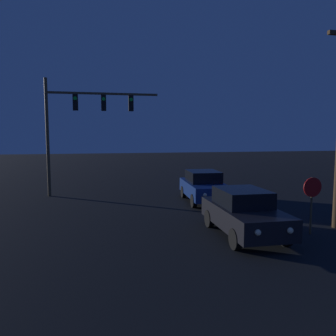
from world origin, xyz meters
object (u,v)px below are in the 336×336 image
object	(u,v)px
car_near	(244,212)
traffic_signal_mast	(81,115)
stop_sign	(312,195)
car_far	(204,186)

from	to	relation	value
car_near	traffic_signal_mast	world-z (taller)	traffic_signal_mast
car_near	traffic_signal_mast	distance (m)	11.29
car_near	stop_sign	world-z (taller)	stop_sign
car_far	stop_sign	distance (m)	6.41
car_near	stop_sign	xyz separation A→B (m)	(2.34, -0.37, 0.58)
car_far	traffic_signal_mast	bearing A→B (deg)	-24.25
traffic_signal_mast	car_near	bearing A→B (deg)	-56.94
car_near	stop_sign	size ratio (longest dim) A/B	2.06
stop_sign	car_near	bearing A→B (deg)	171.02
car_near	stop_sign	bearing A→B (deg)	171.58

